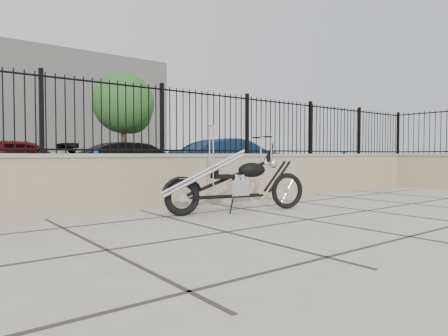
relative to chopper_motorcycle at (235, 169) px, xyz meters
The scene contains 15 objects.
ground_plane 1.45m from the chopper_motorcycle, 72.85° to the right, with size 90.00×90.00×0.00m, color #99968E.
parking_lot 11.32m from the chopper_motorcycle, 88.11° to the left, with size 30.00×30.00×0.00m, color black.
retaining_wall 1.37m from the chopper_motorcycle, 73.90° to the left, with size 14.00×0.36×0.96m, color gray.
wall_return 7.23m from the chopper_motorcycle, ahead, with size 0.36×2.50×0.96m, color gray.
iron_fence 1.59m from the chopper_motorcycle, 73.90° to the left, with size 14.00×0.08×1.20m, color black.
fence_return 7.27m from the chopper_motorcycle, ahead, with size 0.08×2.30×1.20m, color black.
background_building 25.51m from the chopper_motorcycle, 89.16° to the left, with size 22.00×6.00×8.00m, color beige.
chopper_motorcycle is the anchor object (origin of this frame).
car_red 5.89m from the chopper_motorcycle, 111.75° to the left, with size 1.62×4.02×1.37m, color #490A0B.
car_black 6.48m from the chopper_motorcycle, 78.01° to the left, with size 1.83×4.51×1.31m, color black.
car_blue 7.98m from the chopper_motorcycle, 51.14° to the left, with size 1.57×4.51×1.49m, color #0F2139.
bollard_a 3.79m from the chopper_motorcycle, 104.88° to the left, with size 0.12×0.12×1.02m, color #0B46AA.
bollard_b 3.89m from the chopper_motorcycle, 51.45° to the left, with size 0.12×0.12×0.98m, color blue.
bollard_c 7.75m from the chopper_motorcycle, 22.95° to the left, with size 0.12×0.12×1.04m, color blue.
tree_right 16.20m from the chopper_motorcycle, 72.74° to the left, with size 3.23×3.23×5.45m.
Camera 1 is at (-4.47, -3.80, 0.95)m, focal length 32.00 mm.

